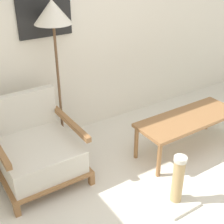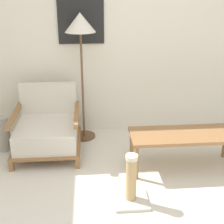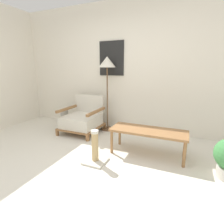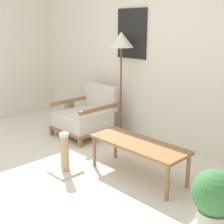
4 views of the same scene
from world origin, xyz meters
The scene contains 5 objects.
wall_back centered at (0.00, 2.10, 1.35)m, with size 8.00×0.09×2.70m.
armchair centered at (-0.68, 1.49, 0.29)m, with size 0.77×0.79×0.76m.
floor_lamp centered at (-0.26, 1.84, 1.35)m, with size 0.36×0.36×1.58m.
coffee_table centered at (0.82, 1.01, 0.37)m, with size 1.17×0.44×0.41m.
scratching_post centered at (0.17, 0.47, 0.16)m, with size 0.32×0.32×0.49m.
Camera 1 is at (-1.42, -0.94, 2.01)m, focal length 50.00 mm.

